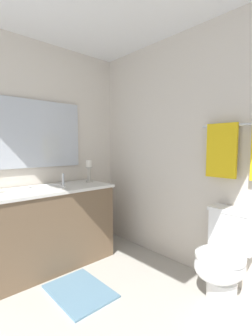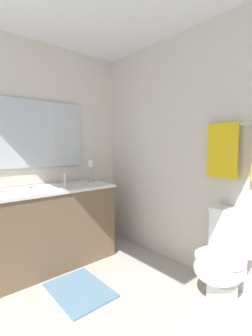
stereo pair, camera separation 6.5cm
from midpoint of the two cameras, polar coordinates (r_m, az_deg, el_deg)
The scene contains 11 objects.
floor at distance 2.16m, azimuth -9.45°, elevation -31.53°, with size 2.46×2.36×0.02m, color #B2ADA3.
wall_back at distance 2.57m, azimuth 12.83°, elevation 3.89°, with size 2.46×0.04×2.45m, color silver.
wall_left at distance 2.84m, azimuth -23.50°, elevation 3.71°, with size 0.04×2.36×2.45m, color silver.
vanity_cabinet at distance 2.70m, azimuth -19.17°, elevation -13.51°, with size 0.58×1.38×0.85m.
sink_basin at distance 2.61m, azimuth -19.40°, elevation -5.50°, with size 0.40×0.40×0.24m.
mirror at distance 2.83m, azimuth -22.06°, elevation 7.72°, with size 0.02×1.10×0.75m, color silver.
candle_holder_tall at distance 2.90m, azimuth -9.61°, elevation -0.63°, with size 0.09×0.09×0.27m.
toilet at distance 2.21m, azimuth 21.88°, elevation -19.59°, with size 0.39×0.54×0.75m.
towel_bar at distance 2.21m, azimuth 26.53°, elevation 9.57°, with size 0.02×0.02×0.78m, color silver.
towel_near_vanity at distance 2.26m, azimuth 21.48°, elevation 3.97°, with size 0.27×0.03×0.49m, color yellow.
bath_mat at distance 2.37m, azimuth -12.07°, elevation -27.29°, with size 0.60×0.44×0.02m, color slate.
Camera 1 is at (1.44, -0.95, 1.28)m, focal length 25.01 mm.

